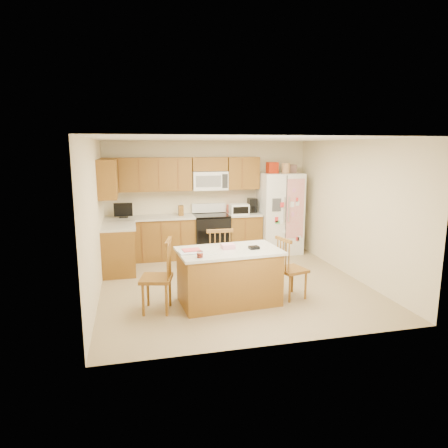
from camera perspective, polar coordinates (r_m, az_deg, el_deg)
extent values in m
plane|color=#968263|center=(7.10, 1.28, -8.55)|extent=(4.50, 4.50, 0.00)
cube|color=beige|center=(8.96, -2.30, 3.77)|extent=(4.50, 0.10, 2.50)
cube|color=beige|center=(4.69, 8.26, -3.02)|extent=(4.50, 0.10, 2.50)
cube|color=beige|center=(6.60, -17.95, 0.63)|extent=(0.10, 4.50, 2.50)
cube|color=beige|center=(7.66, 17.85, 2.02)|extent=(0.10, 4.50, 2.50)
cube|color=white|center=(6.69, 1.37, 12.06)|extent=(4.50, 4.50, 0.04)
cube|color=#8C5E1B|center=(8.65, -10.46, -2.11)|extent=(1.87, 0.60, 0.88)
cube|color=#8C5E1B|center=(8.98, 2.75, -1.46)|extent=(0.72, 0.60, 0.88)
cube|color=#8C5E1B|center=(7.90, -14.78, -3.56)|extent=(0.60, 0.95, 0.88)
cube|color=beige|center=(8.55, -10.56, 0.87)|extent=(1.87, 0.64, 0.04)
cube|color=beige|center=(8.88, 2.79, 1.42)|extent=(0.72, 0.64, 0.04)
cube|color=beige|center=(7.80, -14.87, -0.29)|extent=(0.64, 0.95, 0.04)
cube|color=#8C5E1B|center=(8.59, -10.89, 6.96)|extent=(1.85, 0.33, 0.70)
cube|color=#8C5E1B|center=(8.92, 2.65, 7.29)|extent=(0.70, 0.33, 0.70)
cube|color=#8C5E1B|center=(8.73, -2.13, 8.56)|extent=(0.76, 0.33, 0.29)
cube|color=#8C5E1B|center=(7.68, -16.29, 6.26)|extent=(0.33, 0.95, 0.70)
cube|color=brown|center=(8.41, -14.78, 6.71)|extent=(0.02, 0.01, 0.66)
cube|color=brown|center=(8.35, -14.36, -2.75)|extent=(0.02, 0.01, 0.84)
cube|color=brown|center=(8.41, -12.04, 6.83)|extent=(0.02, 0.01, 0.66)
cube|color=brown|center=(8.35, -11.62, -2.63)|extent=(0.02, 0.01, 0.84)
cube|color=brown|center=(8.43, -9.30, 6.94)|extent=(0.02, 0.01, 0.66)
cube|color=brown|center=(8.37, -8.88, -2.51)|extent=(0.02, 0.01, 0.84)
cube|color=brown|center=(8.47, -6.58, 7.03)|extent=(0.01, 0.01, 0.66)
cube|color=brown|center=(8.41, -6.16, -2.38)|extent=(0.01, 0.01, 0.84)
cube|color=brown|center=(8.74, 2.64, 7.21)|extent=(0.01, 0.01, 0.66)
cube|color=brown|center=(8.68, 3.05, -1.90)|extent=(0.01, 0.01, 0.84)
cube|color=white|center=(8.73, -2.08, 6.22)|extent=(0.76, 0.38, 0.40)
cube|color=slate|center=(8.53, -2.22, 6.11)|extent=(0.54, 0.01, 0.24)
cube|color=#262626|center=(8.61, 0.14, 6.16)|extent=(0.12, 0.01, 0.30)
cube|color=#8C5E1B|center=(8.60, -6.17, 1.93)|extent=(0.10, 0.14, 0.22)
cube|color=black|center=(8.57, -14.15, 0.95)|extent=(0.18, 0.12, 0.02)
cube|color=black|center=(8.55, -14.20, 2.01)|extent=(0.38, 0.03, 0.28)
cube|color=#E95038|center=(8.91, 1.65, 2.17)|extent=(0.35, 0.22, 0.18)
cube|color=white|center=(8.69, 2.17, 2.12)|extent=(0.40, 0.28, 0.23)
cube|color=black|center=(8.56, 2.42, 1.97)|extent=(0.34, 0.01, 0.15)
cube|color=black|center=(8.97, 4.05, 2.67)|extent=(0.18, 0.22, 0.32)
cylinder|color=black|center=(8.92, 4.18, 2.16)|extent=(0.12, 0.12, 0.12)
cube|color=black|center=(8.79, -1.86, -1.73)|extent=(0.76, 0.64, 0.88)
cube|color=black|center=(8.48, -1.43, -2.33)|extent=(0.68, 0.01, 0.42)
cube|color=black|center=(8.70, -1.88, 1.26)|extent=(0.76, 0.64, 0.03)
cube|color=white|center=(8.93, -2.22, 2.32)|extent=(0.76, 0.10, 0.20)
cube|color=white|center=(9.08, 7.95, 1.54)|extent=(0.90, 0.75, 1.80)
cube|color=#4C4C4C|center=(8.74, 8.84, 1.14)|extent=(0.02, 0.01, 1.75)
cube|color=silver|center=(8.67, 8.62, 2.08)|extent=(0.02, 0.03, 0.55)
cube|color=silver|center=(8.71, 9.24, 2.10)|extent=(0.02, 0.03, 0.55)
cube|color=#3F3F44|center=(8.62, 7.53, 2.72)|extent=(0.20, 0.01, 0.28)
cube|color=#D84C59|center=(8.79, 10.08, 2.15)|extent=(0.42, 0.01, 1.30)
cube|color=#A22007|center=(8.91, 6.91, 7.99)|extent=(0.22, 0.22, 0.24)
cylinder|color=tan|center=(8.97, 8.83, 7.89)|extent=(0.18, 0.18, 0.22)
cube|color=#7F5C53|center=(9.16, 9.58, 7.81)|extent=(0.18, 0.20, 0.18)
cube|color=#8C5E1B|center=(6.17, 0.71, -7.65)|extent=(1.52, 0.93, 0.80)
cube|color=beige|center=(6.05, 0.72, -3.87)|extent=(1.61, 1.02, 0.04)
cylinder|color=#A22007|center=(5.64, -3.46, -4.48)|extent=(0.08, 0.08, 0.06)
cylinder|color=white|center=(5.63, -3.46, -4.34)|extent=(0.09, 0.09, 0.09)
cube|color=pink|center=(6.11, 0.56, -3.20)|extent=(0.21, 0.17, 0.07)
cube|color=black|center=(6.11, 4.30, -3.37)|extent=(0.16, 0.13, 0.04)
cube|color=white|center=(5.89, -4.95, -4.05)|extent=(0.32, 0.26, 0.01)
cube|color=#D84C4C|center=(5.97, -4.69, -3.70)|extent=(0.27, 0.22, 0.01)
cylinder|color=white|center=(5.77, -1.38, -4.34)|extent=(0.13, 0.06, 0.01)
cube|color=#8C5E1B|center=(5.92, -9.65, -7.69)|extent=(0.53, 0.55, 0.05)
cylinder|color=#8C5E1B|center=(6.20, -10.82, -9.36)|extent=(0.04, 0.04, 0.48)
cylinder|color=#8C5E1B|center=(5.86, -11.48, -10.63)|extent=(0.04, 0.04, 0.48)
cylinder|color=#8C5E1B|center=(6.15, -7.75, -9.43)|extent=(0.04, 0.04, 0.48)
cylinder|color=#8C5E1B|center=(5.81, -8.22, -10.72)|extent=(0.04, 0.04, 0.48)
cylinder|color=#8C5E1B|center=(5.96, -7.70, -4.60)|extent=(0.02, 0.02, 0.53)
cylinder|color=#8C5E1B|center=(5.88, -7.80, -4.81)|extent=(0.02, 0.02, 0.53)
cylinder|color=#8C5E1B|center=(5.81, -7.90, -5.04)|extent=(0.02, 0.02, 0.53)
cylinder|color=#8C5E1B|center=(5.73, -8.01, -5.26)|extent=(0.02, 0.02, 0.53)
cylinder|color=#8C5E1B|center=(5.65, -8.12, -5.50)|extent=(0.02, 0.02, 0.53)
cube|color=#8C5E1B|center=(5.74, -7.97, -2.49)|extent=(0.14, 0.44, 0.06)
cube|color=#8C5E1B|center=(6.76, -0.87, -5.20)|extent=(0.47, 0.45, 0.05)
cylinder|color=#8C5E1B|center=(7.02, 0.38, -6.76)|extent=(0.04, 0.04, 0.47)
cylinder|color=#8C5E1B|center=(6.96, -2.63, -6.94)|extent=(0.04, 0.04, 0.47)
cylinder|color=#8C5E1B|center=(6.71, 0.96, -7.59)|extent=(0.04, 0.04, 0.47)
cylinder|color=#8C5E1B|center=(6.65, -2.19, -7.79)|extent=(0.04, 0.04, 0.47)
cylinder|color=#8C5E1B|center=(6.54, 0.83, -3.18)|extent=(0.02, 0.02, 0.52)
cylinder|color=#8C5E1B|center=(6.52, 0.13, -3.22)|extent=(0.02, 0.02, 0.52)
cylinder|color=#8C5E1B|center=(6.51, -0.58, -3.25)|extent=(0.02, 0.02, 0.52)
cylinder|color=#8C5E1B|center=(6.49, -1.29, -3.29)|extent=(0.02, 0.02, 0.52)
cylinder|color=#8C5E1B|center=(6.48, -2.00, -3.32)|extent=(0.02, 0.02, 0.52)
cube|color=#8C5E1B|center=(6.45, -0.58, -0.99)|extent=(0.44, 0.06, 0.05)
cube|color=#8C5E1B|center=(6.45, 9.63, -6.46)|extent=(0.50, 0.51, 0.05)
cylinder|color=#8C5E1B|center=(6.49, 11.57, -8.65)|extent=(0.04, 0.04, 0.44)
cylinder|color=#8C5E1B|center=(6.75, 9.74, -7.82)|extent=(0.04, 0.04, 0.44)
cylinder|color=#8C5E1B|center=(6.31, 9.37, -9.14)|extent=(0.04, 0.04, 0.44)
cylinder|color=#8C5E1B|center=(6.58, 7.58, -8.25)|extent=(0.04, 0.04, 0.44)
cylinder|color=#8C5E1B|center=(6.16, 9.26, -4.73)|extent=(0.02, 0.02, 0.49)
cylinder|color=#8C5E1B|center=(6.22, 8.84, -4.56)|extent=(0.02, 0.02, 0.49)
cylinder|color=#8C5E1B|center=(6.28, 8.44, -4.40)|extent=(0.02, 0.02, 0.49)
cylinder|color=#8C5E1B|center=(6.34, 8.04, -4.24)|extent=(0.02, 0.02, 0.49)
cylinder|color=#8C5E1B|center=(6.40, 7.65, -4.08)|extent=(0.02, 0.02, 0.49)
cube|color=#8C5E1B|center=(6.22, 8.50, -2.24)|extent=(0.14, 0.40, 0.05)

